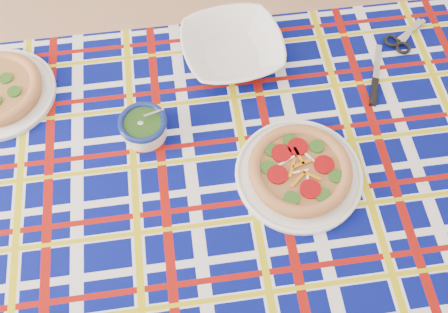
{
  "coord_description": "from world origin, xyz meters",
  "views": [
    {
      "loc": [
        0.54,
        -0.45,
        1.94
      ],
      "look_at": [
        0.55,
        0.18,
        0.8
      ],
      "focal_mm": 40.0,
      "sensor_mm": 36.0,
      "label": 1
    }
  ],
  "objects_px": {
    "serving_bowl": "(232,49)",
    "pesto_bowl": "(143,126)",
    "dining_table": "(220,185)",
    "main_focaccia_plate": "(300,170)"
  },
  "relations": [
    {
      "from": "serving_bowl",
      "to": "pesto_bowl",
      "type": "bearing_deg",
      "value": -132.83
    },
    {
      "from": "main_focaccia_plate",
      "to": "pesto_bowl",
      "type": "distance_m",
      "value": 0.43
    },
    {
      "from": "main_focaccia_plate",
      "to": "dining_table",
      "type": "bearing_deg",
      "value": 176.13
    },
    {
      "from": "pesto_bowl",
      "to": "serving_bowl",
      "type": "xyz_separation_m",
      "value": [
        0.24,
        0.26,
        -0.0
      ]
    },
    {
      "from": "dining_table",
      "to": "main_focaccia_plate",
      "type": "bearing_deg",
      "value": -10.73
    },
    {
      "from": "dining_table",
      "to": "pesto_bowl",
      "type": "relative_size",
      "value": 13.57
    },
    {
      "from": "serving_bowl",
      "to": "dining_table",
      "type": "bearing_deg",
      "value": -96.39
    },
    {
      "from": "dining_table",
      "to": "serving_bowl",
      "type": "distance_m",
      "value": 0.4
    },
    {
      "from": "serving_bowl",
      "to": "main_focaccia_plate",
      "type": "bearing_deg",
      "value": -67.78
    },
    {
      "from": "pesto_bowl",
      "to": "serving_bowl",
      "type": "relative_size",
      "value": 0.45
    }
  ]
}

